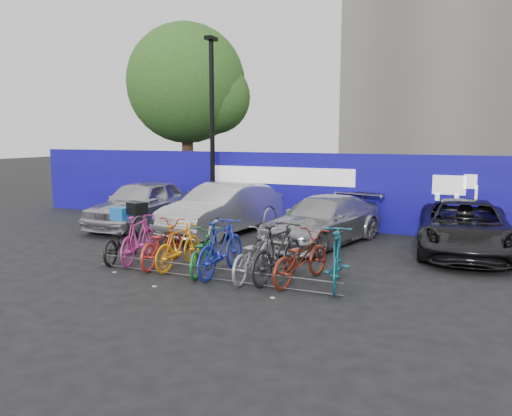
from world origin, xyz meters
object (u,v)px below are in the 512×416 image
Objects in this scene: bike_3 at (179,246)px; bike_5 at (221,247)px; lamppost at (212,126)px; car_0 at (142,203)px; car_1 at (223,209)px; bike_4 at (202,252)px; car_3 at (465,227)px; bike_9 at (337,258)px; car_2 at (322,220)px; bike_rack at (210,273)px; bike_1 at (138,238)px; bike_7 at (278,252)px; bike_2 at (162,243)px; bike_8 at (301,258)px; bike_0 at (122,240)px; tree at (191,87)px; bike_6 at (253,255)px.

bike_5 is at bearing 178.82° from bike_3.
car_0 is at bearing -140.53° from lamppost.
bike_4 is (1.59, -4.05, -0.29)m from car_1.
car_3 is 2.43× the size of bike_9.
car_2 is at bearing -81.66° from bike_9.
bike_9 is at bearing -43.30° from lamppost.
bike_rack is 2.95× the size of bike_1.
bike_7 reaches higher than bike_9.
car_1 is 3.15m from car_2.
bike_2 is (-6.31, -4.12, -0.15)m from car_3.
car_1 reaches higher than bike_rack.
bike_3 is at bearing 14.55° from bike_8.
bike_8 is at bearing 172.85° from bike_2.
bike_2 is at bearing -5.64° from bike_5.
car_2 is 2.36× the size of bike_1.
car_1 reaches higher than bike_8.
car_0 is at bearing -72.60° from bike_0.
lamppost is 6.06m from bike_0.
bike_2 is 4.09m from bike_9.
bike_1 is at bearing -65.75° from tree.
car_1 is at bearing -41.23° from bike_7.
lamppost is at bearing -55.34° from bike_9.
bike_5 is at bearing 162.11° from bike_1.
tree is at bearing -69.52° from bike_2.
bike_0 is at bearing -155.34° from car_3.
car_2 is 4.19m from bike_4.
bike_7 is (6.29, -3.92, -0.16)m from car_0.
bike_rack is 4.52m from car_2.
bike_5 is (2.29, -0.18, 0.03)m from bike_1.
lamppost is at bearing -53.70° from bike_6.
car_1 is at bearing -106.88° from bike_1.
bike_5 is (6.79, -10.18, -4.47)m from tree.
bike_rack is 6.72m from car_3.
car_2 is (1.11, 4.35, 0.49)m from bike_rack.
bike_6 is at bearing 168.16° from bike_4.
tree is 4.21× the size of bike_0.
car_0 is (-1.82, -1.50, -2.51)m from lamppost.
bike_5 is at bearing -40.69° from car_0.
tree is 8.88m from car_1.
bike_8 is (8.52, -10.03, -4.55)m from tree.
bike_6 is 1.01m from bike_8.
bike_7 is at bearing -172.82° from bike_6.
bike_rack is (3.20, -6.00, -3.11)m from lamppost.
lamppost is 7.52m from bike_7.
bike_0 is at bearing -11.45° from bike_1.
car_3 is at bearing -141.39° from bike_3.
bike_rack is at bearing 32.78° from bike_8.
car_1 is at bearing -62.76° from bike_5.
car_3 is 7.17m from bike_3.
bike_7 is 1.21m from bike_9.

